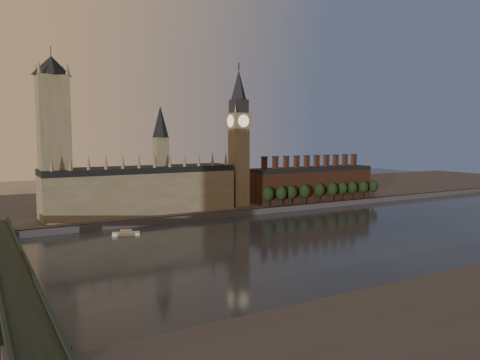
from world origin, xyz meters
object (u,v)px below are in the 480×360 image
object	(u,v)px
victoria_tower	(54,133)
river_boat	(126,233)
westminster_bridge	(9,268)
big_ben	(239,136)

from	to	relation	value
victoria_tower	river_boat	bearing A→B (deg)	-58.02
victoria_tower	westminster_bridge	world-z (taller)	victoria_tower
victoria_tower	westminster_bridge	bearing A→B (deg)	-106.56
victoria_tower	westminster_bridge	size ratio (longest dim) A/B	0.54
victoria_tower	big_ben	xyz separation A→B (m)	(130.00, -5.00, -2.26)
river_boat	westminster_bridge	bearing A→B (deg)	-116.72
big_ben	river_boat	bearing A→B (deg)	-156.75
westminster_bridge	big_ben	bearing A→B (deg)	34.33
victoria_tower	westminster_bridge	distance (m)	133.21
westminster_bridge	river_boat	xyz separation A→B (m)	(64.96, 69.71, -6.25)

